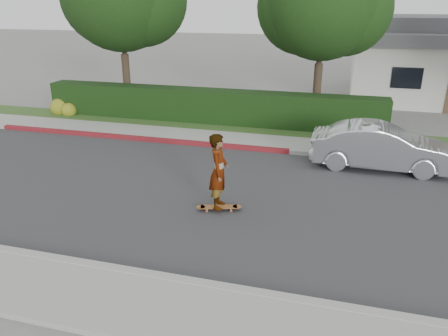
{
  "coord_description": "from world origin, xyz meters",
  "views": [
    {
      "loc": [
        2.66,
        -10.63,
        5.12
      ],
      "look_at": [
        -0.17,
        -0.38,
        1.0
      ],
      "focal_mm": 35.0,
      "sensor_mm": 36.0,
      "label": 1
    }
  ],
  "objects": [
    {
      "name": "skateboarder",
      "position": [
        -0.17,
        -0.88,
        1.1
      ],
      "size": [
        0.55,
        0.77,
        1.96
      ],
      "primitive_type": "imported",
      "rotation": [
        0.0,
        0.0,
        1.69
      ],
      "color": "white",
      "rests_on": "skateboard"
    },
    {
      "name": "skateboard",
      "position": [
        -0.17,
        -0.88,
        0.1
      ],
      "size": [
        1.19,
        0.56,
        0.11
      ],
      "rotation": [
        0.0,
        0.0,
        0.29
      ],
      "color": "#B25731",
      "rests_on": "ground"
    },
    {
      "name": "road",
      "position": [
        0.0,
        0.0,
        0.01
      ],
      "size": [
        60.0,
        8.0,
        0.01
      ],
      "primitive_type": "cube",
      "color": "#2D2D30",
      "rests_on": "ground"
    },
    {
      "name": "planting_strip",
      "position": [
        0.0,
        6.6,
        0.05
      ],
      "size": [
        60.0,
        1.6,
        0.1
      ],
      "primitive_type": "cube",
      "color": "#2D4C1E",
      "rests_on": "ground"
    },
    {
      "name": "hedge",
      "position": [
        -3.0,
        7.2,
        0.75
      ],
      "size": [
        15.0,
        1.0,
        1.5
      ],
      "primitive_type": "cube",
      "color": "black",
      "rests_on": "ground"
    },
    {
      "name": "flowering_shrub",
      "position": [
        -10.01,
        6.74,
        0.33
      ],
      "size": [
        1.4,
        1.0,
        0.9
      ],
      "color": "#2D4C19",
      "rests_on": "ground"
    },
    {
      "name": "sidewalk_near",
      "position": [
        0.0,
        -5.0,
        0.06
      ],
      "size": [
        60.0,
        1.6,
        0.12
      ],
      "primitive_type": "cube",
      "color": "gray",
      "rests_on": "ground"
    },
    {
      "name": "car_silver",
      "position": [
        3.96,
        3.46,
        0.72
      ],
      "size": [
        4.39,
        1.57,
        1.44
      ],
      "primitive_type": "imported",
      "rotation": [
        0.0,
        0.0,
        1.56
      ],
      "color": "silver",
      "rests_on": "ground"
    },
    {
      "name": "ground",
      "position": [
        0.0,
        0.0,
        0.0
      ],
      "size": [
        120.0,
        120.0,
        0.0
      ],
      "primitive_type": "plane",
      "color": "slate",
      "rests_on": "ground"
    },
    {
      "name": "curb_red_section",
      "position": [
        -5.0,
        4.1,
        0.08
      ],
      "size": [
        12.0,
        0.21,
        0.15
      ],
      "primitive_type": "cube",
      "color": "maroon",
      "rests_on": "ground"
    },
    {
      "name": "curb_far",
      "position": [
        0.0,
        4.1,
        0.07
      ],
      "size": [
        60.0,
        0.2,
        0.15
      ],
      "primitive_type": "cube",
      "color": "#9E9E99",
      "rests_on": "ground"
    },
    {
      "name": "sidewalk_far",
      "position": [
        0.0,
        5.0,
        0.06
      ],
      "size": [
        60.0,
        1.6,
        0.12
      ],
      "primitive_type": "cube",
      "color": "gray",
      "rests_on": "ground"
    },
    {
      "name": "tree_center",
      "position": [
        1.49,
        9.19,
        4.9
      ],
      "size": [
        5.66,
        4.84,
        7.44
      ],
      "color": "#33261C",
      "rests_on": "ground"
    },
    {
      "name": "curb_near",
      "position": [
        0.0,
        -4.1,
        0.07
      ],
      "size": [
        60.0,
        0.2,
        0.15
      ],
      "primitive_type": "cube",
      "color": "#9E9E99",
      "rests_on": "ground"
    }
  ]
}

